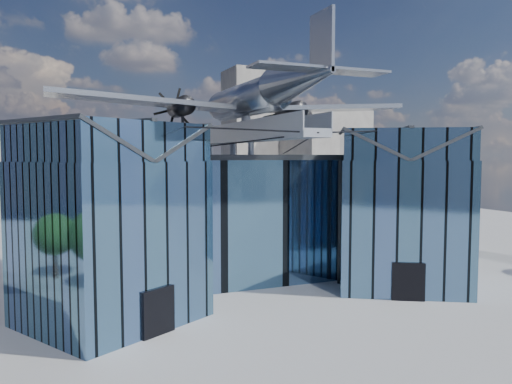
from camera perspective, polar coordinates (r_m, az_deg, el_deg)
name	(u,v)px	position (r m, az deg, el deg)	size (l,w,h in m)	color
ground_plane	(267,297)	(35.51, 1.26, -11.89)	(120.00, 120.00, 0.00)	gray
museum	(238,210)	(39.75, -2.10, -2.01)	(32.88, 24.50, 17.60)	#486D94
bg_towers	(151,154)	(83.13, -11.93, 4.24)	(77.00, 24.50, 26.00)	gray
tree_side_e	(457,213)	(54.92, 21.98, -2.21)	(3.78, 3.78, 5.90)	#301D13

